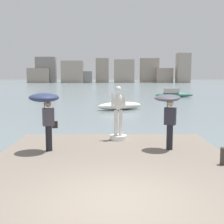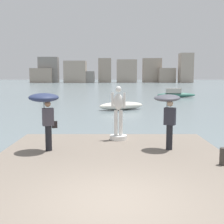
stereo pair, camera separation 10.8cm
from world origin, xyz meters
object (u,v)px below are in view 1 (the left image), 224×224
Objects in this scene: onlooker_right at (168,108)px; statue_white_figure at (118,119)px; boat_near at (120,106)px; onlooker_left at (45,105)px; boat_mid at (174,94)px; mooring_bollard at (224,156)px.

statue_white_figure is at bearing 136.39° from onlooker_right.
statue_white_figure reaches higher than boat_near.
onlooker_left is 1.02× the size of onlooker_right.
onlooker_right reaches higher than boat_mid.
onlooker_left is 0.38× the size of boat_mid.
onlooker_left is 4.24m from onlooker_right.
mooring_bollard is at bearing -82.26° from boat_near.
onlooker_left is 16.31m from boat_near.
boat_mid is (11.19, 31.26, -1.53)m from onlooker_left.
mooring_bollard is at bearing -16.67° from onlooker_left.
boat_mid reaches higher than mooring_bollard.
statue_white_figure reaches higher than onlooker_left.
boat_mid is (8.08, 15.33, 0.11)m from boat_near.
onlooker_right is 0.45× the size of boat_near.
statue_white_figure is 1.11× the size of onlooker_right.
mooring_bollard is 0.11× the size of boat_near.
statue_white_figure is at bearing -92.34° from boat_near.
statue_white_figure is 30.70m from boat_mid.
statue_white_figure is 4.33× the size of mooring_bollard.
boat_mid is at bearing 70.30° from onlooker_left.
boat_mid is (6.96, 31.05, -1.41)m from onlooker_right.
mooring_bollard reaches higher than boat_near.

